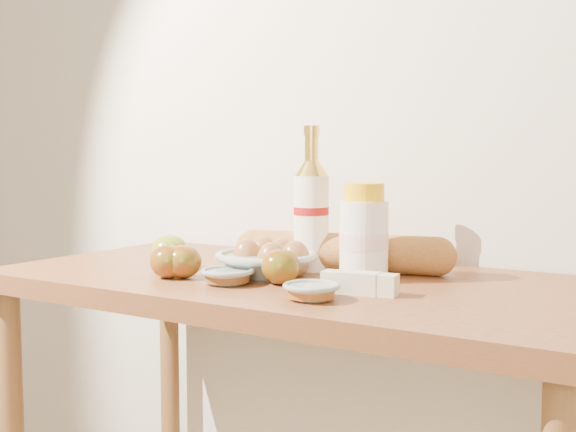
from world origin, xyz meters
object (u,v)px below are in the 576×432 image
object	(u,v)px
cream_bottle	(364,235)
baguette	(341,252)
egg_bowl	(268,261)
table	(296,337)
bourbon_bottle	(311,212)

from	to	relation	value
cream_bottle	baguette	distance (m)	0.12
egg_bowl	baguette	xyz separation A→B (m)	(0.10, 0.13, 0.01)
table	cream_bottle	size ratio (longest dim) A/B	6.53
table	bourbon_bottle	world-z (taller)	bourbon_bottle
table	bourbon_bottle	xyz separation A→B (m)	(-0.01, 0.08, 0.24)
cream_bottle	bourbon_bottle	bearing A→B (deg)	166.00
bourbon_bottle	cream_bottle	xyz separation A→B (m)	(0.14, -0.05, -0.04)
egg_bowl	baguette	world-z (taller)	baguette
table	bourbon_bottle	size ratio (longest dim) A/B	4.06
bourbon_bottle	cream_bottle	bearing A→B (deg)	-19.52
table	egg_bowl	world-z (taller)	egg_bowl
egg_bowl	cream_bottle	bearing A→B (deg)	16.14
cream_bottle	baguette	bearing A→B (deg)	144.27
table	baguette	bearing A→B (deg)	65.45
table	egg_bowl	xyz separation A→B (m)	(-0.05, -0.02, 0.15)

